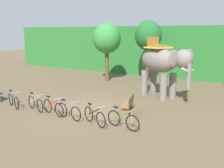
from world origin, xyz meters
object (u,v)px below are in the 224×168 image
tree_center (107,39)px  tree_right (148,36)px  elephant (163,63)px  bike_white (36,103)px  bike_teal (14,100)px  bike_red (53,107)px  bike_pink (69,111)px  wooden_bench (129,104)px  bike_black (95,116)px  bike_green (123,120)px

tree_center → tree_right: (2.98, 1.60, 0.24)m
elephant → bike_white: 7.88m
bike_teal → bike_red: same height
bike_pink → wooden_bench: bike_pink is taller
bike_red → bike_black: bearing=-1.1°
tree_right → bike_white: tree_right is taller
bike_white → wooden_bench: 4.94m
bike_teal → wooden_bench: bearing=22.5°
bike_black → wooden_bench: (0.54, 2.29, 0.09)m
tree_center → bike_teal: 9.68m
bike_red → tree_right: bearing=87.0°
bike_white → bike_green: same height
tree_right → bike_green: (3.33, -10.38, -3.36)m
bike_pink → wooden_bench: (2.02, 2.31, 0.09)m
tree_right → bike_pink: size_ratio=2.96×
elephant → bike_black: (-0.92, -6.09, -1.82)m
tree_center → elephant: bearing=-26.4°
tree_right → bike_green: tree_right is taller
bike_white → bike_pink: (2.40, -0.13, 0.00)m
elephant → bike_green: 6.14m
bike_black → wooden_bench: 2.36m
tree_center → bike_teal: tree_center is taller
bike_green → bike_red: bearing=-177.2°
bike_white → bike_green: 5.21m
bike_black → bike_green: 1.35m
bike_red → bike_teal: bearing=-176.1°
elephant → bike_pink: size_ratio=2.44×
bike_pink → bike_teal: bearing=-178.2°
bike_teal → wooden_bench: 6.36m
tree_right → bike_green: 11.41m
bike_red → bike_pink: size_ratio=0.99×
bike_pink → wooden_bench: bearing=48.8°
bike_white → bike_pink: bearing=-3.0°
tree_center → elephant: 6.72m
tree_right → bike_black: bearing=-79.3°
elephant → bike_pink: elephant is taller
tree_right → bike_teal: 11.76m
elephant → bike_green: bearing=-86.0°
tree_right → bike_teal: (-3.33, -10.76, -3.36)m
bike_teal → bike_green: bearing=3.3°
tree_center → bike_black: (4.99, -9.02, -3.12)m
bike_teal → bike_pink: same height
bike_white → bike_red: (1.32, -0.06, 0.00)m
bike_green → bike_black: bearing=-169.8°
bike_black → bike_white: bearing=178.4°
bike_teal → bike_black: same height
bike_green → bike_white: bearing=-178.5°
bike_green → wooden_bench: (-0.79, 2.05, 0.09)m
bike_white → wooden_bench: bike_white is taller
bike_white → bike_pink: size_ratio=0.97×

